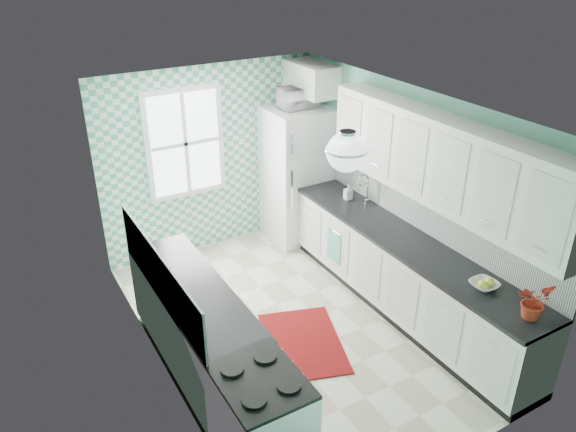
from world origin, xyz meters
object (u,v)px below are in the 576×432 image
fridge (297,174)px  sink (355,207)px  stove (261,423)px  microwave (298,98)px  fruit_bowl (484,285)px  ceiling_light (347,152)px  potted_plant (533,301)px

fridge → sink: size_ratio=3.55×
fridge → stove: fridge is taller
microwave → stove: bearing=56.4°
fruit_bowl → stove: bearing=-179.7°
sink → fruit_bowl: 2.04m
microwave → fruit_bowl: bearing=93.2°
stove → microwave: size_ratio=1.93×
ceiling_light → fruit_bowl: size_ratio=1.36×
fridge → sink: fridge is taller
microwave → ceiling_light: bearing=68.5°
fridge → sink: (0.09, -1.22, -0.01)m
sink → microwave: 1.64m
ceiling_light → fridge: bearing=66.9°
sink → stove: bearing=-142.4°
fridge → stove: 4.03m
stove → fruit_bowl: (2.40, 0.01, 0.48)m
potted_plant → sink: bearing=89.9°
potted_plant → microwave: size_ratio=0.68×
fridge → fruit_bowl: (0.09, -3.26, 0.03)m
ceiling_light → fridge: 3.15m
fridge → potted_plant: fridge is taller
stove → fruit_bowl: 2.45m
stove → fruit_bowl: size_ratio=3.63×
stove → sink: 3.19m
ceiling_light → fruit_bowl: (1.20, -0.66, -1.35)m
ceiling_light → microwave: 2.84m
fridge → potted_plant: (0.09, -3.78, 0.16)m
fridge → fruit_bowl: size_ratio=7.32×
fridge → potted_plant: bearing=-87.4°
ceiling_light → sink: size_ratio=0.66×
stove → fruit_bowl: fruit_bowl is taller
fruit_bowl → potted_plant: (0.00, -0.52, 0.13)m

